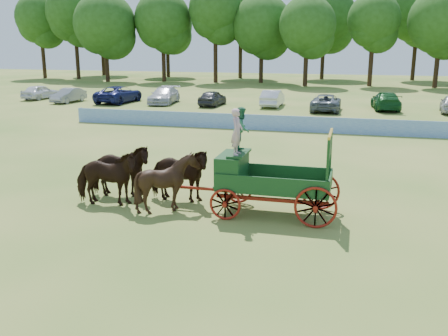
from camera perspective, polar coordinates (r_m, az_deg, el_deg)
ground at (r=17.28m, az=-6.55°, el=-5.68°), size 160.00×160.00×0.00m
horse_lead_left at (r=18.65m, az=-13.35°, el=-1.12°), size 2.59×1.43×2.08m
horse_lead_right at (r=19.59m, az=-11.85°, el=-0.30°), size 2.63×1.56×2.08m
horse_wheel_left at (r=17.67m, az=-6.46°, el=-1.67°), size 2.06×1.88×2.09m
horse_wheel_right at (r=18.66m, az=-5.24°, el=-0.78°), size 2.47×1.12×2.08m
farm_dray at (r=17.24m, az=3.41°, el=-0.00°), size 6.00×2.00×3.71m
sponsor_banner at (r=34.25m, az=2.84°, el=5.28°), size 26.00×0.08×1.05m
parked_cars at (r=46.56m, az=2.43°, el=7.97°), size 47.19×7.52×1.63m
treeline at (r=76.71m, az=6.46°, el=16.83°), size 89.73×23.79×15.51m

